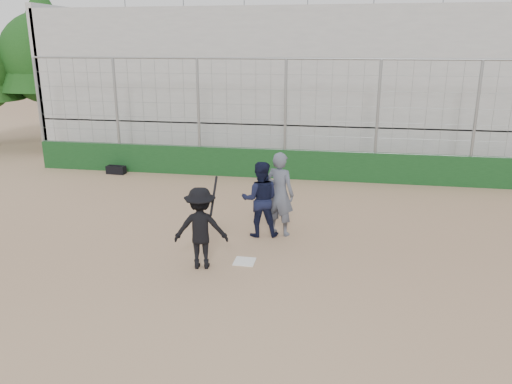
% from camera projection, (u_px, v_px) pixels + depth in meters
% --- Properties ---
extents(ground, '(90.00, 90.00, 0.00)m').
position_uv_depth(ground, '(245.00, 262.00, 10.65)').
color(ground, '#856348').
rests_on(ground, ground).
extents(home_plate, '(0.44, 0.44, 0.02)m').
position_uv_depth(home_plate, '(245.00, 262.00, 10.64)').
color(home_plate, white).
rests_on(home_plate, ground).
extents(backstop, '(18.10, 0.25, 4.04)m').
position_uv_depth(backstop, '(285.00, 151.00, 16.97)').
color(backstop, '#123917').
rests_on(backstop, ground).
extents(bleachers, '(20.25, 6.70, 6.98)m').
position_uv_depth(bleachers, '(300.00, 81.00, 21.08)').
color(bleachers, '#A2A2A2').
rests_on(bleachers, ground).
extents(tree_left, '(4.48, 4.48, 7.00)m').
position_uv_depth(tree_left, '(45.00, 45.00, 21.60)').
color(tree_left, '#372114').
rests_on(tree_left, ground).
extents(batter_at_plate, '(1.21, 0.85, 1.88)m').
position_uv_depth(batter_at_plate, '(201.00, 228.00, 10.19)').
color(batter_at_plate, black).
rests_on(batter_at_plate, ground).
extents(catcher_crouched, '(1.01, 0.85, 1.24)m').
position_uv_depth(catcher_crouched, '(260.00, 212.00, 11.91)').
color(catcher_crouched, black).
rests_on(catcher_crouched, ground).
extents(umpire, '(0.88, 0.74, 1.84)m').
position_uv_depth(umpire, '(280.00, 198.00, 11.96)').
color(umpire, '#505665').
rests_on(umpire, ground).
extents(equipment_bag, '(0.69, 0.33, 0.33)m').
position_uv_depth(equipment_bag, '(116.00, 170.00, 17.77)').
color(equipment_bag, black).
rests_on(equipment_bag, ground).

